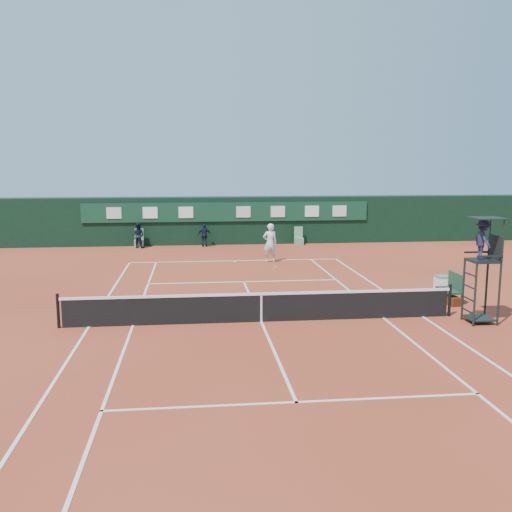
{
  "coord_description": "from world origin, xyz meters",
  "views": [
    {
      "loc": [
        -2.14,
        -17.87,
        5.09
      ],
      "look_at": [
        0.49,
        6.0,
        1.2
      ],
      "focal_mm": 40.0,
      "sensor_mm": 36.0,
      "label": 1
    }
  ],
  "objects_px": {
    "umpire_chair": "(483,248)",
    "player_bench": "(452,286)",
    "player": "(270,243)",
    "cooler": "(443,284)",
    "tennis_net": "(261,307)"
  },
  "relations": [
    {
      "from": "tennis_net",
      "to": "cooler",
      "type": "height_order",
      "value": "tennis_net"
    },
    {
      "from": "player_bench",
      "to": "cooler",
      "type": "xyz_separation_m",
      "value": [
        0.43,
        1.74,
        -0.27
      ]
    },
    {
      "from": "umpire_chair",
      "to": "cooler",
      "type": "relative_size",
      "value": 5.3
    },
    {
      "from": "umpire_chair",
      "to": "player",
      "type": "relative_size",
      "value": 1.69
    },
    {
      "from": "player_bench",
      "to": "player",
      "type": "distance_m",
      "value": 10.98
    },
    {
      "from": "tennis_net",
      "to": "cooler",
      "type": "distance_m",
      "value": 8.61
    },
    {
      "from": "umpire_chair",
      "to": "player_bench",
      "type": "distance_m",
      "value": 3.34
    },
    {
      "from": "tennis_net",
      "to": "player",
      "type": "relative_size",
      "value": 6.37
    },
    {
      "from": "cooler",
      "to": "player_bench",
      "type": "bearing_deg",
      "value": -103.98
    },
    {
      "from": "tennis_net",
      "to": "player_bench",
      "type": "xyz_separation_m",
      "value": [
        7.37,
        1.89,
        0.09
      ]
    },
    {
      "from": "cooler",
      "to": "player",
      "type": "bearing_deg",
      "value": 127.73
    },
    {
      "from": "umpire_chair",
      "to": "player_bench",
      "type": "relative_size",
      "value": 2.85
    },
    {
      "from": "player_bench",
      "to": "player",
      "type": "bearing_deg",
      "value": 120.35
    },
    {
      "from": "tennis_net",
      "to": "player",
      "type": "distance_m",
      "value": 11.52
    },
    {
      "from": "umpire_chair",
      "to": "player_bench",
      "type": "bearing_deg",
      "value": 82.6
    }
  ]
}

